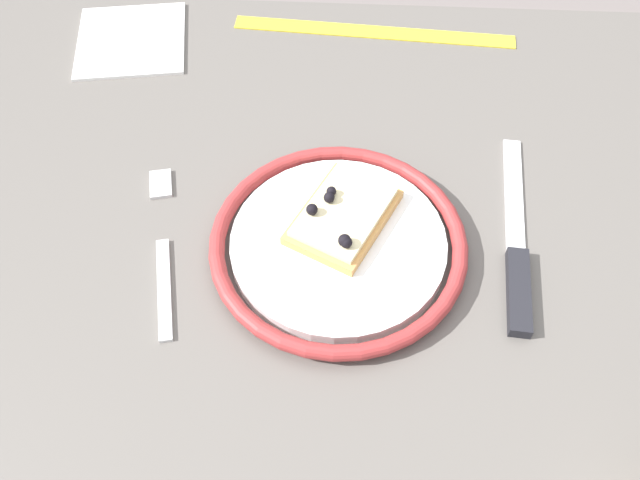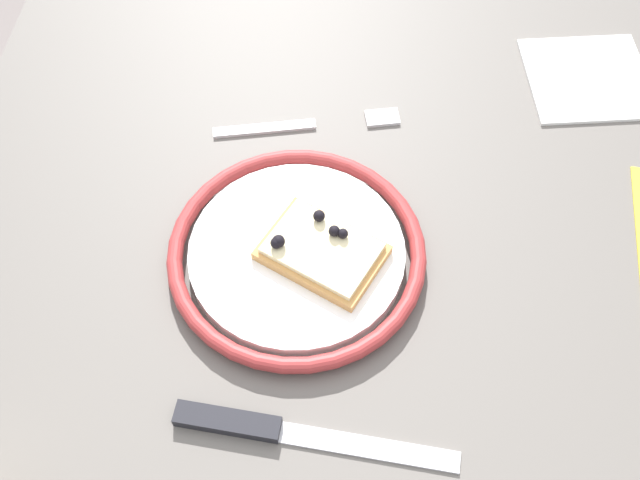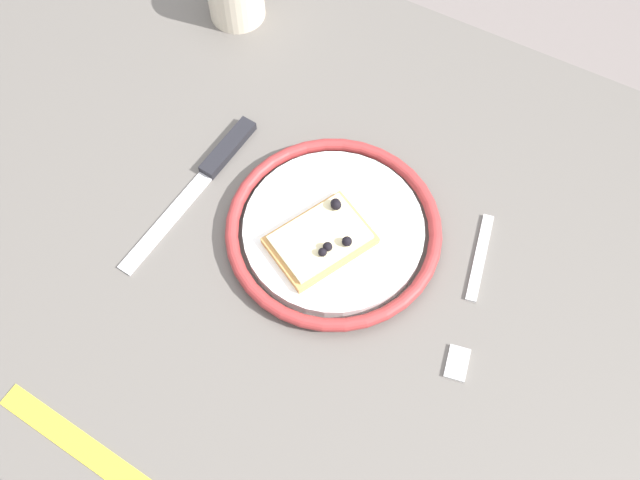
{
  "view_description": "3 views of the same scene",
  "coord_description": "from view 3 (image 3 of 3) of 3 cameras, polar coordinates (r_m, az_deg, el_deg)",
  "views": [
    {
      "loc": [
        -0.03,
        -0.39,
        1.26
      ],
      "look_at": [
        -0.05,
        -0.03,
        0.75
      ],
      "focal_mm": 38.66,
      "sensor_mm": 36.0,
      "label": 1
    },
    {
      "loc": [
        0.34,
        0.04,
        1.34
      ],
      "look_at": [
        -0.05,
        0.01,
        0.73
      ],
      "focal_mm": 42.5,
      "sensor_mm": 36.0,
      "label": 2
    },
    {
      "loc": [
        -0.2,
        0.33,
        1.43
      ],
      "look_at": [
        -0.03,
        0.02,
        0.75
      ],
      "focal_mm": 39.86,
      "sensor_mm": 36.0,
      "label": 3
    }
  ],
  "objects": [
    {
      "name": "ground_plane",
      "position": [
        1.48,
        -0.73,
        -12.21
      ],
      "size": [
        6.0,
        6.0,
        0.0
      ],
      "primitive_type": "plane",
      "color": "slate"
    },
    {
      "name": "plate",
      "position": [
        0.8,
        1.09,
        0.83
      ],
      "size": [
        0.25,
        0.25,
        0.02
      ],
      "color": "white",
      "rests_on": "dining_table"
    },
    {
      "name": "fork",
      "position": [
        0.79,
        12.08,
        -4.35
      ],
      "size": [
        0.06,
        0.2,
        0.0
      ],
      "color": "silver",
      "rests_on": "dining_table"
    },
    {
      "name": "pizza_slice_near",
      "position": [
        0.78,
        0.08,
        0.09
      ],
      "size": [
        0.12,
        0.13,
        0.03
      ],
      "color": "tan",
      "rests_on": "plate"
    },
    {
      "name": "knife",
      "position": [
        0.86,
        -8.68,
        5.8
      ],
      "size": [
        0.04,
        0.24,
        0.01
      ],
      "color": "silver",
      "rests_on": "dining_table"
    },
    {
      "name": "dining_table",
      "position": [
        0.9,
        -1.17,
        -2.09
      ],
      "size": [
        1.13,
        0.76,
        0.71
      ],
      "color": "#5B5651",
      "rests_on": "ground_plane"
    }
  ]
}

